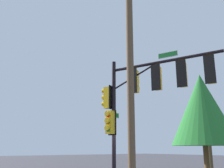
{
  "coord_description": "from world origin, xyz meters",
  "views": [
    {
      "loc": [
        10.18,
        -7.77,
        1.88
      ],
      "look_at": [
        -0.05,
        -0.08,
        5.08
      ],
      "focal_mm": 41.31,
      "sensor_mm": 36.0,
      "label": 1
    }
  ],
  "objects_px": {
    "signal_pole_assembly": "(143,93)",
    "tree_near": "(207,119)",
    "utility_pole": "(130,67)",
    "tree_far": "(202,109)"
  },
  "relations": [
    {
      "from": "signal_pole_assembly",
      "to": "tree_near",
      "type": "xyz_separation_m",
      "value": [
        -4.69,
        12.32,
        0.04
      ]
    },
    {
      "from": "signal_pole_assembly",
      "to": "tree_near",
      "type": "relative_size",
      "value": 1.04
    },
    {
      "from": "utility_pole",
      "to": "tree_near",
      "type": "height_order",
      "value": "utility_pole"
    },
    {
      "from": "utility_pole",
      "to": "tree_far",
      "type": "relative_size",
      "value": 1.29
    },
    {
      "from": "signal_pole_assembly",
      "to": "tree_far",
      "type": "distance_m",
      "value": 7.34
    },
    {
      "from": "utility_pole",
      "to": "signal_pole_assembly",
      "type": "bearing_deg",
      "value": 129.04
    },
    {
      "from": "signal_pole_assembly",
      "to": "tree_far",
      "type": "bearing_deg",
      "value": 102.89
    },
    {
      "from": "utility_pole",
      "to": "tree_near",
      "type": "bearing_deg",
      "value": 114.53
    },
    {
      "from": "utility_pole",
      "to": "tree_far",
      "type": "height_order",
      "value": "utility_pole"
    },
    {
      "from": "utility_pole",
      "to": "tree_near",
      "type": "distance_m",
      "value": 16.42
    }
  ]
}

